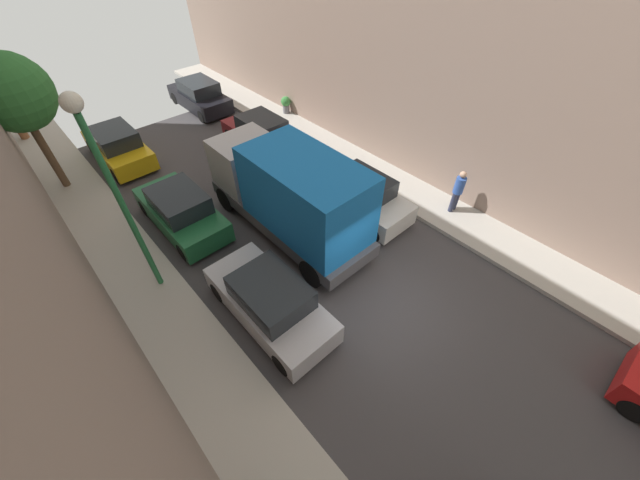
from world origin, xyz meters
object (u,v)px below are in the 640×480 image
(parked_car_left_3, at_px, (181,211))
(parked_car_right_2, at_px, (359,195))
(pedestrian, at_px, (458,190))
(parked_car_left_4, at_px, (118,147))
(street_tree_0, at_px, (12,94))
(potted_plant_3, at_px, (286,103))
(parked_car_right_4, at_px, (200,96))
(delivery_truck, at_px, (290,194))
(parked_car_right_3, at_px, (261,134))
(potted_plant_4, at_px, (20,129))
(parked_car_left_2, at_px, (270,302))
(lamp_post, at_px, (110,179))

(parked_car_left_3, distance_m, parked_car_right_2, 6.54)
(parked_car_left_3, height_order, pedestrian, pedestrian)
(parked_car_left_4, xyz_separation_m, pedestrian, (7.96, -12.24, 0.35))
(street_tree_0, distance_m, potted_plant_3, 11.47)
(parked_car_left_3, bearing_deg, parked_car_right_2, -34.32)
(parked_car_right_4, distance_m, street_tree_0, 9.06)
(street_tree_0, bearing_deg, parked_car_right_4, 20.46)
(delivery_truck, relative_size, potted_plant_3, 7.44)
(parked_car_right_3, relative_size, potted_plant_4, 5.12)
(parked_car_left_2, xyz_separation_m, parked_car_right_3, (5.40, 7.95, 0.00))
(pedestrian, relative_size, lamp_post, 0.29)
(parked_car_left_4, distance_m, potted_plant_3, 8.54)
(parked_car_left_4, xyz_separation_m, street_tree_0, (-2.53, -0.54, 3.24))
(parked_car_left_4, bearing_deg, lamp_post, -103.23)
(street_tree_0, height_order, lamp_post, lamp_post)
(parked_car_left_4, bearing_deg, potted_plant_3, -9.81)
(parked_car_right_2, xyz_separation_m, potted_plant_4, (-8.27, 14.78, -0.11))
(parked_car_left_3, height_order, parked_car_right_2, same)
(parked_car_left_2, relative_size, parked_car_left_4, 1.00)
(parked_car_right_2, height_order, street_tree_0, street_tree_0)
(delivery_truck, xyz_separation_m, potted_plant_4, (-5.57, 14.08, -1.18))
(delivery_truck, height_order, potted_plant_4, delivery_truck)
(parked_car_left_2, relative_size, parked_car_right_2, 1.00)
(parked_car_left_2, relative_size, pedestrian, 2.44)
(potted_plant_4, xyz_separation_m, lamp_post, (0.97, -13.15, 3.44))
(potted_plant_3, bearing_deg, parked_car_right_3, -146.92)
(delivery_truck, distance_m, potted_plant_3, 9.54)
(pedestrian, bearing_deg, parked_car_left_2, 173.73)
(parked_car_right_3, distance_m, street_tree_0, 9.04)
(parked_car_right_4, height_order, potted_plant_3, parked_car_right_4)
(parked_car_left_4, bearing_deg, pedestrian, -56.96)
(parked_car_left_2, bearing_deg, parked_car_left_3, 90.00)
(parked_car_right_4, height_order, pedestrian, pedestrian)
(parked_car_left_2, relative_size, parked_car_right_4, 1.00)
(parked_car_left_3, relative_size, pedestrian, 2.44)
(parked_car_left_4, height_order, parked_car_right_4, same)
(potted_plant_4, bearing_deg, lamp_post, -85.79)
(parked_car_right_4, bearing_deg, potted_plant_4, 162.24)
(pedestrian, xyz_separation_m, street_tree_0, (-10.49, 11.70, 2.89))
(parked_car_left_2, relative_size, delivery_truck, 0.64)
(parked_car_left_3, bearing_deg, street_tree_0, 114.75)
(parked_car_left_2, relative_size, parked_car_left_3, 1.00)
(parked_car_right_4, relative_size, lamp_post, 0.70)
(parked_car_left_2, distance_m, pedestrian, 8.02)
(pedestrian, bearing_deg, parked_car_right_3, 106.20)
(parked_car_left_3, height_order, lamp_post, lamp_post)
(delivery_truck, relative_size, lamp_post, 1.10)
(street_tree_0, bearing_deg, pedestrian, -48.12)
(parked_car_right_4, bearing_deg, parked_car_left_3, -122.59)
(parked_car_right_4, bearing_deg, delivery_truck, -103.29)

